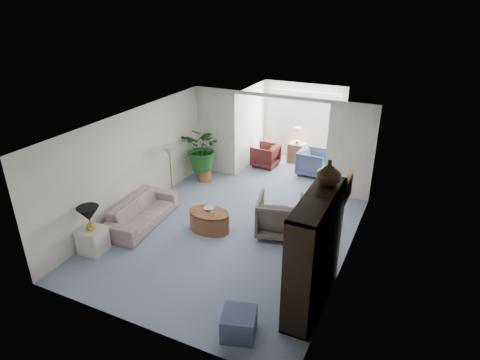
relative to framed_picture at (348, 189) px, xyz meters
The scene contains 26 objects.
floor 2.99m from the framed_picture, behind, with size 6.00×6.00×0.00m, color #8A98B7.
sunroom_floor 5.16m from the framed_picture, 120.36° to the left, with size 2.60×2.60×0.00m, color #8A98B7.
back_pier_left 5.37m from the framed_picture, 144.59° to the left, with size 1.20×0.12×2.50m, color white.
back_pier_right 3.18m from the framed_picture, 100.24° to the left, with size 1.20×0.12×2.50m, color white.
back_header 4.03m from the framed_picture, 128.43° to the left, with size 2.60×0.12×0.10m, color white.
window_pane 5.83m from the framed_picture, 114.98° to the left, with size 2.20×0.02×1.50m, color white.
window_blinds 5.81m from the framed_picture, 115.11° to the left, with size 2.20×0.02×1.50m, color white.
framed_picture is the anchor object (origin of this frame).
sofa 4.71m from the framed_picture, behind, with size 2.04×0.80×0.60m, color #B6AA9A.
end_table 5.16m from the framed_picture, 161.04° to the right, with size 0.48×0.48×0.53m, color silver.
table_lamp 5.02m from the framed_picture, 161.04° to the right, with size 0.44×0.44×0.30m, color black.
floor_lamp 4.84m from the framed_picture, 165.51° to the left, with size 0.36×0.36×0.28m, color beige.
coffee_table 3.31m from the framed_picture, behind, with size 0.95×0.95×0.45m, color brown.
coffee_bowl 3.26m from the framed_picture, behind, with size 0.23×0.23×0.06m, color silver.
coffee_cup 3.06m from the framed_picture, behind, with size 0.10×0.10×0.09m, color beige.
wingback_chair 2.06m from the framed_picture, 156.03° to the left, with size 0.94×0.97×0.88m, color #6A5F53.
side_table_dark 1.89m from the framed_picture, 129.43° to the left, with size 0.47×0.38×0.57m, color black.
entertainment_cabinet 1.38m from the framed_picture, 101.14° to the right, with size 0.49×1.82×2.02m, color black.
cabinet_urn 0.88m from the framed_picture, 109.01° to the right, with size 0.40×0.40×0.42m, color black.
ottoman 2.98m from the framed_picture, 113.23° to the right, with size 0.52×0.52×0.42m, color #49587E.
plant_pot 5.26m from the framed_picture, 150.94° to the left, with size 0.40×0.40×0.32m, color #9E5C2D.
house_plant 5.09m from the framed_picture, 150.94° to the left, with size 1.15×0.99×1.27m, color #1D561F.
sunroom_chair_blue 4.70m from the framed_picture, 112.78° to the left, with size 0.80×0.82×0.75m, color #49587E.
sunroom_chair_maroon 5.44m from the framed_picture, 127.99° to the left, with size 0.73×0.75×0.68m, color maroon.
sunroom_table 5.68m from the framed_picture, 116.96° to the left, with size 0.49×0.38×0.60m, color brown.
shelf_clutter 1.45m from the framed_picture, 102.33° to the right, with size 0.30×1.29×1.06m.
Camera 1 is at (3.53, -6.83, 4.86)m, focal length 30.71 mm.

